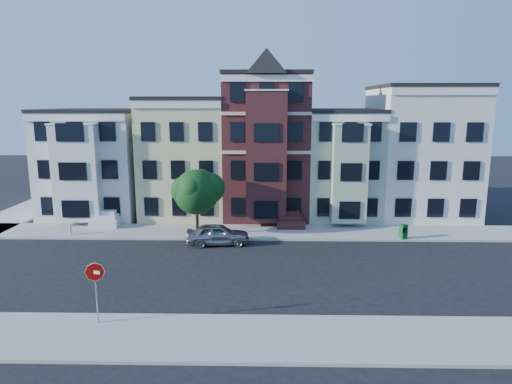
{
  "coord_description": "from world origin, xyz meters",
  "views": [
    {
      "loc": [
        -0.1,
        -25.68,
        9.82
      ],
      "look_at": [
        -0.67,
        2.95,
        4.2
      ],
      "focal_mm": 32.0,
      "sensor_mm": 36.0,
      "label": 1
    }
  ],
  "objects_px": {
    "parked_car": "(218,234)",
    "newspaper_box": "(403,231)",
    "fire_hydrant": "(70,231)",
    "stop_sign": "(96,289)",
    "street_tree": "(196,195)"
  },
  "relations": [
    {
      "from": "parked_car",
      "to": "fire_hydrant",
      "type": "xyz_separation_m",
      "value": [
        -11.21,
        1.73,
        -0.31
      ]
    },
    {
      "from": "parked_car",
      "to": "stop_sign",
      "type": "height_order",
      "value": "stop_sign"
    },
    {
      "from": "newspaper_box",
      "to": "fire_hydrant",
      "type": "distance_m",
      "value": 24.55
    },
    {
      "from": "fire_hydrant",
      "to": "stop_sign",
      "type": "xyz_separation_m",
      "value": [
        7.07,
        -13.74,
        1.3
      ]
    },
    {
      "from": "parked_car",
      "to": "stop_sign",
      "type": "distance_m",
      "value": 12.75
    },
    {
      "from": "parked_car",
      "to": "fire_hydrant",
      "type": "height_order",
      "value": "parked_car"
    },
    {
      "from": "street_tree",
      "to": "fire_hydrant",
      "type": "xyz_separation_m",
      "value": [
        -9.51,
        -0.02,
        -2.75
      ]
    },
    {
      "from": "street_tree",
      "to": "stop_sign",
      "type": "height_order",
      "value": "street_tree"
    },
    {
      "from": "parked_car",
      "to": "stop_sign",
      "type": "xyz_separation_m",
      "value": [
        -4.14,
        -12.01,
        0.99
      ]
    },
    {
      "from": "newspaper_box",
      "to": "fire_hydrant",
      "type": "height_order",
      "value": "newspaper_box"
    },
    {
      "from": "street_tree",
      "to": "newspaper_box",
      "type": "relative_size",
      "value": 5.81
    },
    {
      "from": "fire_hydrant",
      "to": "stop_sign",
      "type": "distance_m",
      "value": 15.51
    },
    {
      "from": "street_tree",
      "to": "newspaper_box",
      "type": "xyz_separation_m",
      "value": [
        15.03,
        -0.55,
        -2.52
      ]
    },
    {
      "from": "parked_car",
      "to": "newspaper_box",
      "type": "xyz_separation_m",
      "value": [
        13.33,
        1.2,
        -0.08
      ]
    },
    {
      "from": "stop_sign",
      "to": "newspaper_box",
      "type": "bearing_deg",
      "value": 48.85
    }
  ]
}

